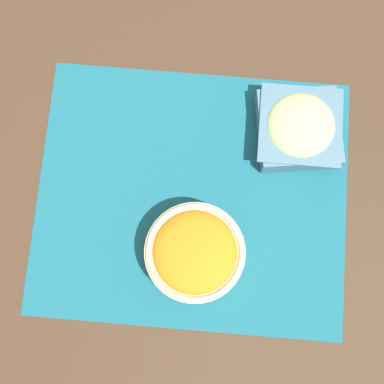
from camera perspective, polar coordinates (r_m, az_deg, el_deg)
name	(u,v)px	position (r m, az deg, el deg)	size (l,w,h in m)	color
ground_plane	(192,196)	(0.93, 0.00, -0.41)	(3.00, 3.00, 0.00)	#422D1E
placemat	(192,196)	(0.92, 0.00, -0.39)	(0.53, 0.45, 0.00)	#195B6B
cucumber_bowl	(299,128)	(0.94, 11.38, 6.76)	(0.16, 0.16, 0.06)	slate
carrot_bowl	(195,253)	(0.87, 0.30, -6.52)	(0.16, 0.16, 0.07)	#C6B28E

